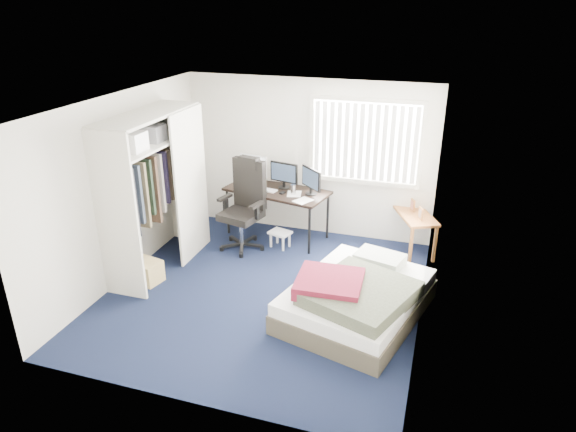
% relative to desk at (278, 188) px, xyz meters
% --- Properties ---
extents(ground, '(4.20, 4.20, 0.00)m').
position_rel_desk_xyz_m(ground, '(0.39, -1.75, -0.82)').
color(ground, black).
rests_on(ground, ground).
extents(room_shell, '(4.20, 4.20, 4.20)m').
position_rel_desk_xyz_m(room_shell, '(0.39, -1.75, 0.69)').
color(room_shell, silver).
rests_on(room_shell, ground).
extents(window_assembly, '(1.72, 0.09, 1.32)m').
position_rel_desk_xyz_m(window_assembly, '(1.29, 0.29, 0.78)').
color(window_assembly, white).
rests_on(window_assembly, ground).
extents(closet, '(0.64, 1.84, 2.22)m').
position_rel_desk_xyz_m(closet, '(-1.28, -1.49, 0.53)').
color(closet, beige).
rests_on(closet, ground).
extents(desk, '(1.74, 1.08, 1.26)m').
position_rel_desk_xyz_m(desk, '(0.00, 0.00, 0.00)').
color(desk, black).
rests_on(desk, ground).
extents(office_chair, '(0.79, 0.79, 1.40)m').
position_rel_desk_xyz_m(office_chair, '(-0.37, -0.52, -0.28)').
color(office_chair, black).
rests_on(office_chair, ground).
extents(footstool, '(0.38, 0.34, 0.26)m').
position_rel_desk_xyz_m(footstool, '(0.17, -0.41, -0.62)').
color(footstool, white).
rests_on(footstool, ground).
extents(nightstand, '(0.77, 0.99, 0.79)m').
position_rel_desk_xyz_m(nightstand, '(2.15, 0.10, -0.28)').
color(nightstand, brown).
rests_on(nightstand, ground).
extents(bed, '(1.84, 2.17, 0.62)m').
position_rel_desk_xyz_m(bed, '(1.64, -1.93, -0.55)').
color(bed, '#413A2E').
rests_on(bed, ground).
extents(pine_box, '(0.46, 0.38, 0.31)m').
position_rel_desk_xyz_m(pine_box, '(-1.26, -1.96, -0.67)').
color(pine_box, tan).
rests_on(pine_box, ground).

